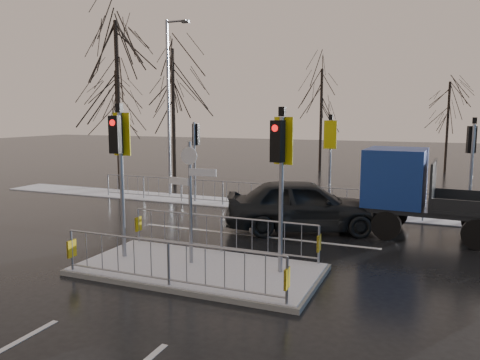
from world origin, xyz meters
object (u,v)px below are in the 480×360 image
at_px(traffic_island, 198,257).
at_px(flatbed_truck, 423,190).
at_px(car_far_lane, 304,205).
at_px(street_lamp_left, 170,101).

height_order(traffic_island, flatbed_truck, traffic_island).
height_order(car_far_lane, flatbed_truck, flatbed_truck).
height_order(flatbed_truck, street_lamp_left, street_lamp_left).
xyz_separation_m(car_far_lane, flatbed_truck, (3.66, 0.82, 0.60)).
height_order(traffic_island, street_lamp_left, street_lamp_left).
bearing_deg(car_far_lane, street_lamp_left, 38.42).
relative_size(traffic_island, car_far_lane, 1.16).
xyz_separation_m(traffic_island, car_far_lane, (1.34, 5.03, 0.49)).
distance_m(flatbed_truck, street_lamp_left, 12.36).
bearing_deg(street_lamp_left, traffic_island, -55.93).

